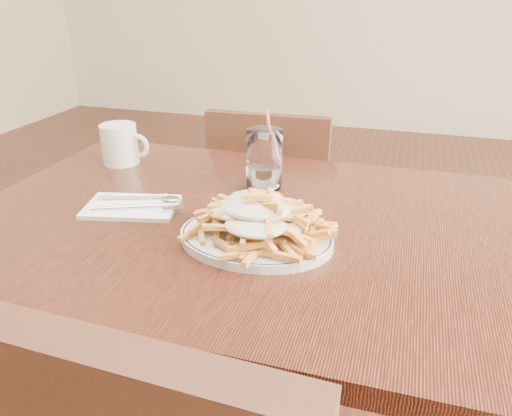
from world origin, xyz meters
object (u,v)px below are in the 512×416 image
(table, at_px, (253,252))
(coffee_mug, at_px, (120,144))
(chair_far, at_px, (272,211))
(water_glass, at_px, (264,162))
(loaded_fries, at_px, (256,213))
(fries_plate, at_px, (256,237))

(table, height_order, coffee_mug, coffee_mug)
(chair_far, height_order, water_glass, water_glass)
(loaded_fries, bearing_deg, fries_plate, 180.00)
(table, bearing_deg, water_glass, 98.72)
(fries_plate, height_order, water_glass, water_glass)
(loaded_fries, height_order, coffee_mug, coffee_mug)
(chair_far, distance_m, loaded_fries, 0.81)
(table, distance_m, coffee_mug, 0.50)
(chair_far, height_order, fries_plate, chair_far)
(coffee_mug, bearing_deg, fries_plate, -33.81)
(table, xyz_separation_m, fries_plate, (0.04, -0.09, 0.09))
(fries_plate, relative_size, coffee_mug, 2.62)
(loaded_fries, bearing_deg, table, 111.22)
(coffee_mug, bearing_deg, table, -26.90)
(table, distance_m, fries_plate, 0.13)
(table, relative_size, fries_plate, 3.45)
(chair_far, xyz_separation_m, fries_plate, (0.16, -0.72, 0.29))
(chair_far, relative_size, water_glass, 4.48)
(chair_far, bearing_deg, loaded_fries, -77.18)
(chair_far, distance_m, coffee_mug, 0.61)
(fries_plate, bearing_deg, loaded_fries, 0.00)
(table, distance_m, water_glass, 0.22)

